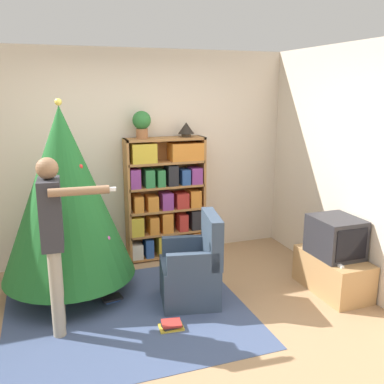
{
  "coord_description": "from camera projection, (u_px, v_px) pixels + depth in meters",
  "views": [
    {
      "loc": [
        -0.97,
        -3.36,
        2.13
      ],
      "look_at": [
        0.51,
        0.83,
        1.05
      ],
      "focal_mm": 40.0,
      "sensor_mm": 36.0,
      "label": 1
    }
  ],
  "objects": [
    {
      "name": "ground_plane",
      "position": [
        169.0,
        328.0,
        3.9
      ],
      "size": [
        14.0,
        14.0,
        0.0
      ],
      "primitive_type": "plane",
      "color": "#9E7A56"
    },
    {
      "name": "wall_back",
      "position": [
        125.0,
        157.0,
        5.33
      ],
      "size": [
        8.0,
        0.1,
        2.6
      ],
      "color": "beige",
      "rests_on": "ground_plane"
    },
    {
      "name": "wall_right",
      "position": [
        374.0,
        173.0,
        4.29
      ],
      "size": [
        0.1,
        8.0,
        2.6
      ],
      "color": "beige",
      "rests_on": "ground_plane"
    },
    {
      "name": "area_rug",
      "position": [
        129.0,
        314.0,
        4.14
      ],
      "size": [
        2.28,
        2.01,
        0.01
      ],
      "color": "#3D4C70",
      "rests_on": "ground_plane"
    },
    {
      "name": "bookshelf",
      "position": [
        166.0,
        198.0,
        5.4
      ],
      "size": [
        1.0,
        0.28,
        1.54
      ],
      "color": "#A8703D",
      "rests_on": "ground_plane"
    },
    {
      "name": "tv_stand",
      "position": [
        332.0,
        273.0,
        4.58
      ],
      "size": [
        0.45,
        0.85,
        0.41
      ],
      "color": "tan",
      "rests_on": "ground_plane"
    },
    {
      "name": "television",
      "position": [
        336.0,
        237.0,
        4.48
      ],
      "size": [
        0.44,
        0.51,
        0.42
      ],
      "color": "#28282D",
      "rests_on": "tv_stand"
    },
    {
      "name": "game_remote",
      "position": [
        339.0,
        265.0,
        4.25
      ],
      "size": [
        0.04,
        0.12,
        0.02
      ],
      "color": "white",
      "rests_on": "tv_stand"
    },
    {
      "name": "christmas_tree",
      "position": [
        65.0,
        194.0,
        4.32
      ],
      "size": [
        1.36,
        1.36,
        2.04
      ],
      "color": "#4C3323",
      "rests_on": "ground_plane"
    },
    {
      "name": "armchair",
      "position": [
        193.0,
        272.0,
        4.33
      ],
      "size": [
        0.66,
        0.66,
        0.92
      ],
      "rotation": [
        0.0,
        0.0,
        -1.76
      ],
      "color": "#334256",
      "rests_on": "ground_plane"
    },
    {
      "name": "standing_person",
      "position": [
        53.0,
        232.0,
        3.65
      ],
      "size": [
        0.62,
        0.5,
        1.58
      ],
      "rotation": [
        0.0,
        0.0,
        -1.63
      ],
      "color": "#9E937F",
      "rests_on": "ground_plane"
    },
    {
      "name": "potted_plant",
      "position": [
        142.0,
        123.0,
        5.09
      ],
      "size": [
        0.22,
        0.22,
        0.33
      ],
      "color": "#935B38",
      "rests_on": "bookshelf"
    },
    {
      "name": "table_lamp",
      "position": [
        186.0,
        129.0,
        5.29
      ],
      "size": [
        0.2,
        0.2,
        0.18
      ],
      "color": "#473828",
      "rests_on": "bookshelf"
    },
    {
      "name": "book_pile_near_tree",
      "position": [
        112.0,
        298.0,
        4.41
      ],
      "size": [
        0.22,
        0.17,
        0.04
      ],
      "color": "#284C93",
      "rests_on": "ground_plane"
    },
    {
      "name": "book_pile_by_chair",
      "position": [
        171.0,
        326.0,
        3.89
      ],
      "size": [
        0.23,
        0.17,
        0.06
      ],
      "color": "gold",
      "rests_on": "ground_plane"
    }
  ]
}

